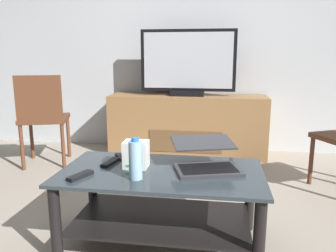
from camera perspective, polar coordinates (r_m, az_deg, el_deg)
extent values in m
plane|color=#9E9384|center=(2.18, -2.51, -18.21)|extent=(7.68, 7.68, 0.00)
cube|color=silver|center=(3.99, 3.42, 16.36)|extent=(6.40, 0.12, 2.80)
cube|color=#2D383D|center=(1.91, -1.11, -7.80)|extent=(1.13, 0.62, 0.02)
cube|color=black|center=(2.03, -1.08, -15.44)|extent=(1.00, 0.55, 0.01)
cylinder|color=black|center=(1.93, -18.45, -15.62)|extent=(0.06, 0.06, 0.44)
cylinder|color=black|center=(1.76, 15.13, -18.31)|extent=(0.06, 0.06, 0.44)
cylinder|color=black|center=(2.37, -12.63, -10.03)|extent=(0.06, 0.06, 0.44)
cylinder|color=black|center=(2.23, 13.65, -11.51)|extent=(0.06, 0.06, 0.44)
cube|color=olive|center=(3.74, 3.29, 0.17)|extent=(1.70, 0.45, 0.66)
cube|color=brown|center=(3.55, 2.92, -2.66)|extent=(0.77, 0.01, 0.23)
cube|color=black|center=(3.66, 3.33, 5.55)|extent=(0.35, 0.20, 0.05)
cube|color=black|center=(3.64, 3.39, 10.99)|extent=(1.01, 0.04, 0.64)
cube|color=#B2B7C1|center=(3.62, 3.36, 10.99)|extent=(0.94, 0.01, 0.58)
cylinder|color=#59331E|center=(3.13, 23.04, -5.43)|extent=(0.04, 0.04, 0.41)
cube|color=#59331E|center=(3.60, -20.10, 1.19)|extent=(0.55, 0.55, 0.04)
cube|color=#59331E|center=(3.38, -21.02, 4.24)|extent=(0.41, 0.16, 0.44)
cylinder|color=#59331E|center=(3.80, -16.48, -1.77)|extent=(0.04, 0.04, 0.44)
cylinder|color=#59331E|center=(3.88, -22.05, -1.91)|extent=(0.04, 0.04, 0.44)
cylinder|color=#59331E|center=(3.44, -17.31, -3.25)|extent=(0.04, 0.04, 0.44)
cylinder|color=#59331E|center=(3.52, -23.44, -3.37)|extent=(0.04, 0.04, 0.44)
cube|color=#333338|center=(1.91, 6.77, -7.36)|extent=(0.40, 0.32, 0.02)
cube|color=black|center=(1.90, 6.78, -7.08)|extent=(0.35, 0.26, 0.00)
cube|color=#333338|center=(1.99, 5.90, -2.75)|extent=(0.40, 0.32, 0.04)
cube|color=silver|center=(1.99, 5.93, -2.80)|extent=(0.36, 0.29, 0.03)
cube|color=white|center=(1.95, -5.44, -4.77)|extent=(0.14, 0.12, 0.15)
cube|color=#19D84C|center=(1.91, -5.85, -6.72)|extent=(0.08, 0.00, 0.01)
cylinder|color=#99C6E5|center=(1.77, -5.52, -5.78)|extent=(0.07, 0.07, 0.20)
cylinder|color=blue|center=(1.74, -5.59, -2.29)|extent=(0.04, 0.04, 0.02)
cube|color=black|center=(2.17, -7.61, -5.10)|extent=(0.13, 0.16, 0.01)
cube|color=black|center=(2.05, -9.69, -6.06)|extent=(0.07, 0.17, 0.02)
cube|color=black|center=(1.86, -14.60, -8.12)|extent=(0.10, 0.16, 0.02)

